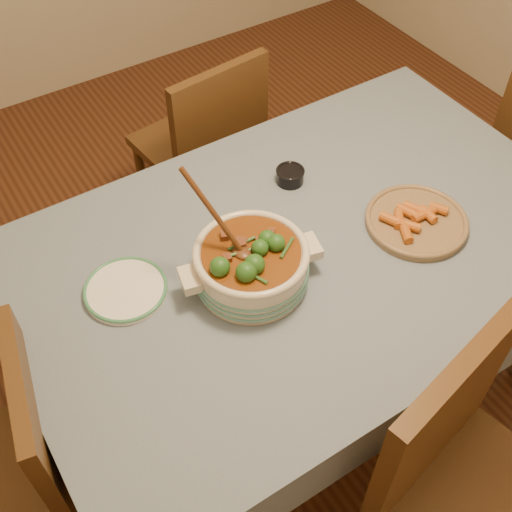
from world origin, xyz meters
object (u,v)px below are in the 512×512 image
at_px(condiment_bowl, 290,175).
at_px(chair_left, 13,464).
at_px(dining_table, 306,265).
at_px(chair_far, 207,143).
at_px(chair_near, 466,486).
at_px(stew_casserole, 251,262).
at_px(fried_plate, 417,220).
at_px(white_plate, 126,290).

height_order(condiment_bowl, chair_left, chair_left).
distance_m(dining_table, chair_far, 0.86).
relative_size(chair_far, chair_near, 0.88).
bearing_deg(chair_near, stew_casserole, 92.34).
height_order(chair_far, chair_near, chair_near).
bearing_deg(dining_table, fried_plate, -19.26).
height_order(white_plate, chair_near, chair_near).
relative_size(condiment_bowl, chair_far, 0.12).
relative_size(dining_table, stew_casserole, 4.33).
bearing_deg(chair_far, white_plate, 42.06).
height_order(dining_table, white_plate, white_plate).
distance_m(stew_casserole, chair_far, 0.98).
height_order(chair_far, chair_left, chair_far).
distance_m(stew_casserole, white_plate, 0.34).
bearing_deg(stew_casserole, fried_plate, -8.87).
bearing_deg(chair_far, dining_table, 75.27).
bearing_deg(white_plate, fried_plate, -15.55).
xyz_separation_m(fried_plate, chair_near, (-0.34, -0.61, -0.21)).
bearing_deg(chair_left, fried_plate, 97.37).
relative_size(white_plate, chair_far, 0.25).
relative_size(fried_plate, chair_far, 0.41).
bearing_deg(stew_casserole, white_plate, 154.02).
xyz_separation_m(stew_casserole, chair_near, (0.18, -0.69, -0.27)).
bearing_deg(fried_plate, stew_casserole, 171.13).
bearing_deg(stew_casserole, chair_far, 68.79).
xyz_separation_m(white_plate, chair_far, (0.63, 0.71, -0.27)).
bearing_deg(chair_near, dining_table, 75.44).
bearing_deg(chair_near, chair_far, 72.11).
xyz_separation_m(condiment_bowl, chair_far, (0.02, 0.59, -0.28)).
relative_size(dining_table, white_plate, 7.47).
distance_m(chair_far, chair_near, 1.56).
bearing_deg(white_plate, chair_far, 48.28).
bearing_deg(chair_far, fried_plate, 94.83).
relative_size(fried_plate, chair_near, 0.37).
distance_m(fried_plate, chair_left, 1.29).
height_order(stew_casserole, condiment_bowl, stew_casserole).
bearing_deg(fried_plate, condiment_bowl, 119.78).
xyz_separation_m(stew_casserole, white_plate, (-0.30, 0.15, -0.07)).
bearing_deg(chair_far, condiment_bowl, 81.96).
xyz_separation_m(dining_table, fried_plate, (0.31, -0.11, 0.11)).
relative_size(dining_table, fried_plate, 4.59).
distance_m(stew_casserole, chair_near, 0.76).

